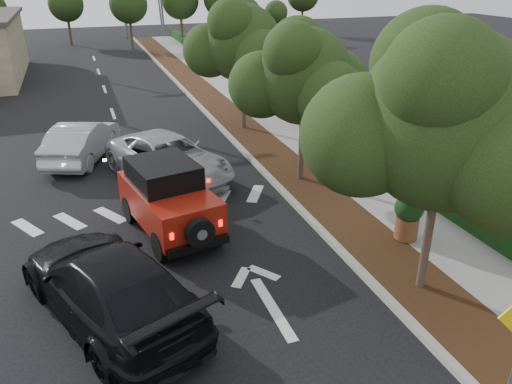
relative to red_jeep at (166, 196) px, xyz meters
name	(u,v)px	position (x,y,z in m)	size (l,w,h in m)	color
ground	(186,327)	(-0.46, -4.51, -1.06)	(120.00, 120.00, 0.00)	black
curb	(230,137)	(4.14, 7.49, -0.99)	(0.20, 70.00, 0.15)	#9E9B93
planting_strip	(251,135)	(5.14, 7.49, -1.00)	(1.80, 70.00, 0.12)	black
sidewalk	(289,131)	(7.04, 7.49, -1.00)	(2.00, 70.00, 0.12)	gray
hedge	(317,121)	(8.44, 7.49, -0.66)	(0.80, 70.00, 0.80)	black
transmission_tower	(146,37)	(5.54, 43.49, -1.06)	(7.00, 4.00, 28.00)	slate
street_tree_near	(419,289)	(5.14, -5.01, -1.06)	(3.80, 3.80, 5.92)	black
street_tree_mid	(300,181)	(5.14, 1.99, -1.06)	(3.20, 3.20, 5.32)	black
street_tree_far	(244,130)	(5.14, 8.49, -1.06)	(3.40, 3.40, 5.62)	black
red_jeep	(166,196)	(0.00, 0.00, 0.00)	(2.50, 4.25, 2.09)	black
silver_suv_ahead	(169,158)	(0.75, 3.81, -0.29)	(2.58, 5.59, 1.55)	#A6A9AD
black_suv_oncoming	(109,285)	(-1.90, -3.57, -0.23)	(2.32, 5.70, 1.65)	black
silver_sedan_oncoming	(82,141)	(-2.12, 6.95, -0.29)	(1.62, 4.66, 1.53)	#A6AAAE
terracotta_planter	(409,212)	(6.14, -2.97, -0.12)	(0.80, 0.80, 1.39)	brown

